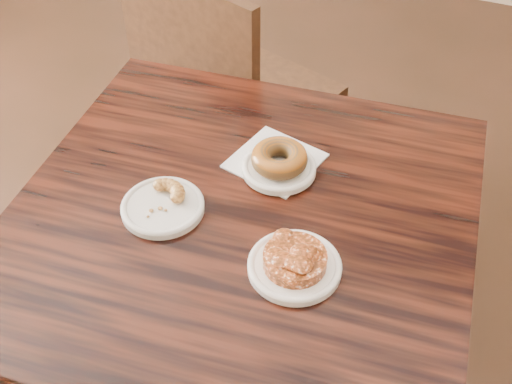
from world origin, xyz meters
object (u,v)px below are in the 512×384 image
at_px(cafe_table, 244,332).
at_px(chair_far, 243,97).
at_px(apple_fritter, 295,257).
at_px(glazed_donut, 279,158).
at_px(cruller_fragment, 162,200).

relative_size(cafe_table, chair_far, 0.91).
bearing_deg(chair_far, apple_fritter, 136.65).
bearing_deg(chair_far, glazed_donut, 137.30).
bearing_deg(glazed_donut, chair_far, 119.26).
xyz_separation_m(chair_far, glazed_donut, (0.33, -0.58, 0.33)).
bearing_deg(cafe_table, chair_far, 108.09).
bearing_deg(glazed_donut, apple_fritter, -63.23).
xyz_separation_m(cafe_table, cruller_fragment, (-0.13, -0.04, 0.40)).
relative_size(glazed_donut, cruller_fragment, 1.19).
xyz_separation_m(glazed_donut, cruller_fragment, (-0.16, -0.17, -0.01)).
bearing_deg(cruller_fragment, apple_fritter, -8.59).
bearing_deg(glazed_donut, cruller_fragment, -132.33).
relative_size(chair_far, apple_fritter, 6.38).
distance_m(cafe_table, apple_fritter, 0.43).
bearing_deg(cafe_table, cruller_fragment, -166.52).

